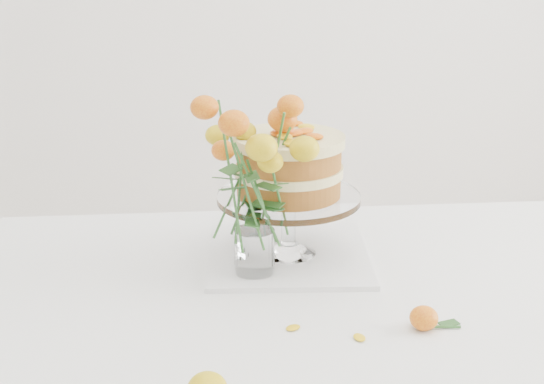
{
  "coord_description": "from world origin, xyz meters",
  "views": [
    {
      "loc": [
        -0.25,
        -1.17,
        1.35
      ],
      "look_at": [
        -0.13,
        0.14,
        0.91
      ],
      "focal_mm": 50.0,
      "sensor_mm": 36.0,
      "label": 1
    }
  ],
  "objects": [
    {
      "name": "table",
      "position": [
        0.0,
        0.0,
        0.67
      ],
      "size": [
        1.43,
        0.93,
        0.76
      ],
      "color": "tan",
      "rests_on": "ground"
    },
    {
      "name": "napkin",
      "position": [
        -0.1,
        0.18,
        0.76
      ],
      "size": [
        0.33,
        0.33,
        0.01
      ],
      "primitive_type": "cube",
      "rotation": [
        0.0,
        0.0,
        -0.06
      ],
      "color": "silver",
      "rests_on": "table"
    },
    {
      "name": "cake_stand",
      "position": [
        -0.1,
        0.18,
        0.93
      ],
      "size": [
        0.28,
        0.28,
        0.25
      ],
      "rotation": [
        0.0,
        0.0,
        -0.26
      ],
      "color": "white",
      "rests_on": "napkin"
    },
    {
      "name": "rose_vase",
      "position": [
        -0.17,
        0.1,
        0.97
      ],
      "size": [
        0.3,
        0.3,
        0.37
      ],
      "rotation": [
        0.0,
        0.0,
        0.31
      ],
      "color": "white",
      "rests_on": "table"
    },
    {
      "name": "loose_rose_far",
      "position": [
        0.09,
        -0.12,
        0.78
      ],
      "size": [
        0.08,
        0.05,
        0.04
      ],
      "rotation": [
        0.0,
        0.0,
        -0.1
      ],
      "color": "#BF3609",
      "rests_on": "table"
    },
    {
      "name": "stray_petal_a",
      "position": [
        -0.12,
        -0.1,
        0.76
      ],
      "size": [
        0.03,
        0.02,
        0.0
      ],
      "primitive_type": "ellipsoid",
      "color": "yellow",
      "rests_on": "table"
    },
    {
      "name": "stray_petal_b",
      "position": [
        -0.02,
        -0.14,
        0.76
      ],
      "size": [
        0.03,
        0.02,
        0.0
      ],
      "primitive_type": "ellipsoid",
      "color": "yellow",
      "rests_on": "table"
    }
  ]
}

